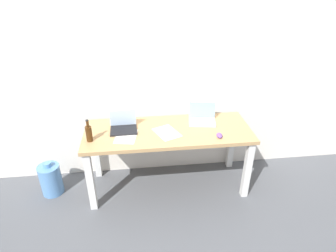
{
  "coord_description": "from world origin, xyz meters",
  "views": [
    {
      "loc": [
        -0.31,
        -2.67,
        2.29
      ],
      "look_at": [
        0.0,
        0.0,
        0.8
      ],
      "focal_mm": 30.69,
      "sensor_mm": 36.0,
      "label": 1
    }
  ],
  "objects_px": {
    "water_cooler_jug": "(51,179)",
    "beer_bottle": "(89,133)",
    "desk": "(168,138)",
    "computer_mouse": "(219,135)",
    "laptop_left": "(123,126)",
    "laptop_right": "(202,118)"
  },
  "relations": [
    {
      "from": "beer_bottle",
      "to": "water_cooler_jug",
      "type": "height_order",
      "value": "beer_bottle"
    },
    {
      "from": "desk",
      "to": "laptop_left",
      "type": "relative_size",
      "value": 6.28
    },
    {
      "from": "desk",
      "to": "beer_bottle",
      "type": "xyz_separation_m",
      "value": [
        -0.81,
        -0.12,
        0.19
      ]
    },
    {
      "from": "laptop_right",
      "to": "beer_bottle",
      "type": "xyz_separation_m",
      "value": [
        -1.22,
        -0.28,
        0.05
      ]
    },
    {
      "from": "laptop_left",
      "to": "computer_mouse",
      "type": "xyz_separation_m",
      "value": [
        0.99,
        -0.27,
        -0.02
      ]
    },
    {
      "from": "laptop_left",
      "to": "water_cooler_jug",
      "type": "relative_size",
      "value": 0.69
    },
    {
      "from": "laptop_left",
      "to": "beer_bottle",
      "type": "relative_size",
      "value": 1.2
    },
    {
      "from": "water_cooler_jug",
      "to": "beer_bottle",
      "type": "bearing_deg",
      "value": -16.1
    },
    {
      "from": "desk",
      "to": "beer_bottle",
      "type": "relative_size",
      "value": 7.57
    },
    {
      "from": "laptop_right",
      "to": "beer_bottle",
      "type": "bearing_deg",
      "value": -167.09
    },
    {
      "from": "desk",
      "to": "computer_mouse",
      "type": "relative_size",
      "value": 17.98
    },
    {
      "from": "laptop_right",
      "to": "computer_mouse",
      "type": "height_order",
      "value": "laptop_right"
    },
    {
      "from": "computer_mouse",
      "to": "water_cooler_jug",
      "type": "relative_size",
      "value": 0.24
    },
    {
      "from": "water_cooler_jug",
      "to": "laptop_right",
      "type": "bearing_deg",
      "value": 4.14
    },
    {
      "from": "desk",
      "to": "laptop_right",
      "type": "distance_m",
      "value": 0.46
    },
    {
      "from": "desk",
      "to": "laptop_right",
      "type": "relative_size",
      "value": 5.53
    },
    {
      "from": "laptop_left",
      "to": "water_cooler_jug",
      "type": "height_order",
      "value": "laptop_left"
    },
    {
      "from": "desk",
      "to": "computer_mouse",
      "type": "height_order",
      "value": "computer_mouse"
    },
    {
      "from": "laptop_right",
      "to": "laptop_left",
      "type": "bearing_deg",
      "value": -174.49
    },
    {
      "from": "desk",
      "to": "beer_bottle",
      "type": "bearing_deg",
      "value": -171.23
    },
    {
      "from": "beer_bottle",
      "to": "computer_mouse",
      "type": "distance_m",
      "value": 1.33
    },
    {
      "from": "beer_bottle",
      "to": "desk",
      "type": "bearing_deg",
      "value": 8.77
    }
  ]
}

